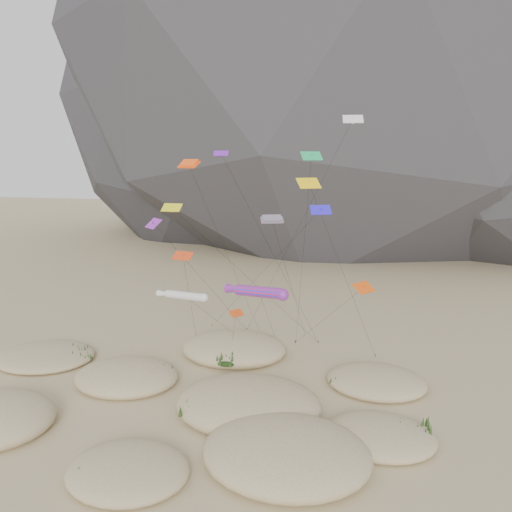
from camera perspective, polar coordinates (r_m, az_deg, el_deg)
The scene contains 9 objects.
ground at distance 48.63m, azimuth -6.70°, elevation -18.87°, with size 500.00×500.00×0.00m, color #CCB789.
dunes at distance 52.28m, azimuth -6.87°, elevation -15.77°, with size 51.12×35.90×3.64m.
dune_grass at distance 52.13m, azimuth -6.91°, elevation -15.68°, with size 42.29×27.56×1.60m.
kite_stakes at distance 68.96m, azimuth 1.52°, elevation -9.47°, with size 24.59×7.91×0.30m.
rainbow_tube_kite at distance 49.09m, azimuth 0.13°, elevation -4.10°, with size 7.42×20.42×12.30m.
white_tube_kite at distance 55.48m, azimuth -8.35°, elevation -4.50°, with size 8.31×12.40×10.23m.
orange_parafoil at distance 60.77m, azimuth -7.61°, elevation 10.21°, with size 7.70×11.57×24.27m.
multi_parafoil at distance 51.70m, azimuth 1.91°, elevation 4.00°, with size 2.56×17.20×18.60m.
delta_kites at distance 52.51m, azimuth 0.77°, elevation 4.63°, with size 24.65×21.56×28.97m.
Camera 1 is at (15.60, -39.33, 23.98)m, focal length 35.00 mm.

